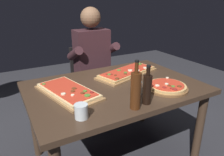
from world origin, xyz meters
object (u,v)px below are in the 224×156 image
Objects in this scene: wine_bottle_dark at (147,89)px; pizza_rectangular_left at (68,91)px; seated_diner at (94,61)px; diner_chair at (90,79)px; oil_bottle_amber at (136,90)px; pizza_rectangular_front at (127,72)px; tumbler_far_side at (136,89)px; tumbler_near_camera at (81,112)px; dining_table at (115,96)px; pizza_round_far at (167,87)px.

pizza_rectangular_left is at bearing 135.83° from wine_bottle_dark.
seated_diner reaches higher than wine_bottle_dark.
pizza_rectangular_left is 0.88m from seated_diner.
oil_bottle_amber is at bearing -99.75° from diner_chair.
tumbler_far_side is at bearing -114.16° from pizza_rectangular_front.
seated_diner is at bearing 84.95° from tumbler_far_side.
pizza_rectangular_left is (-0.62, -0.14, -0.00)m from pizza_rectangular_front.
seated_diner reaches higher than tumbler_near_camera.
tumbler_far_side is at bearing 52.71° from oil_bottle_amber.
tumbler_far_side is (0.13, 0.17, -0.09)m from oil_bottle_amber.
pizza_rectangular_front is 0.84m from tumbler_near_camera.
diner_chair is (0.53, 0.82, -0.27)m from pizza_rectangular_left.
dining_table is at bearing 104.23° from tumbler_far_side.
dining_table is at bearing 141.22° from pizza_round_far.
tumbler_near_camera is at bearing 170.80° from oil_bottle_amber.
diner_chair is at bearing 57.18° from pizza_rectangular_left.
dining_table is 2.30× the size of pizza_rectangular_left.
diner_chair is 0.65× the size of seated_diner.
dining_table is 13.97× the size of tumbler_far_side.
oil_bottle_amber is at bearing -118.46° from pizza_rectangular_front.
wine_bottle_dark reaches higher than tumbler_near_camera.
oil_bottle_amber is 0.37m from tumbler_near_camera.
wine_bottle_dark reaches higher than pizza_rectangular_front.
seated_diner is (0.53, 0.70, -0.02)m from pizza_rectangular_left.
tumbler_near_camera is (-0.35, 0.06, -0.09)m from oil_bottle_amber.
diner_chair is at bearing 80.64° from dining_table.
seated_diner reaches higher than tumbler_far_side.
tumbler_far_side is 1.12m from diner_chair.
pizza_rectangular_front is at bearing -82.03° from diner_chair.
diner_chair is (0.57, 1.19, -0.29)m from tumbler_near_camera.
diner_chair is at bearing 64.59° from tumbler_near_camera.
pizza_round_far is 1.19× the size of wine_bottle_dark.
oil_bottle_amber is 3.60× the size of tumbler_near_camera.
tumbler_far_side is at bearing -95.05° from seated_diner.
wine_bottle_dark is at bearing -94.96° from diner_chair.
pizza_rectangular_front is 2.43× the size of wine_bottle_dark.
seated_diner reaches higher than dining_table.
pizza_rectangular_front is 0.76× the size of diner_chair.
dining_table is at bearing -100.85° from seated_diner.
tumbler_near_camera is at bearing -166.74° from tumbler_far_side.
pizza_rectangular_left is 0.77m from pizza_round_far.
oil_bottle_amber reaches higher than tumbler_far_side.
pizza_rectangular_left is at bearing -122.82° from diner_chair.
dining_table is 0.27m from tumbler_far_side.
wine_bottle_dark reaches higher than dining_table.
oil_bottle_amber is 1.32m from diner_chair.
oil_bottle_amber reaches higher than tumbler_near_camera.
oil_bottle_amber is at bearing -100.59° from dining_table.
wine_bottle_dark is (0.42, -0.41, 0.09)m from pizza_rectangular_left.
diner_chair is 0.28m from seated_diner.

